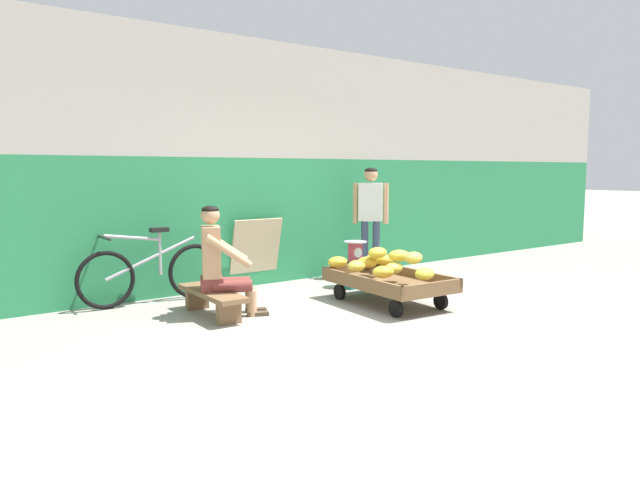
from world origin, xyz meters
TOP-DOWN VIEW (x-y plane):
  - ground_plane at (0.00, 0.00)m, footprint 80.00×80.00m
  - back_wall at (0.00, 2.73)m, footprint 16.00×0.30m
  - banana_cart at (0.60, 0.72)m, footprint 0.95×1.50m
  - banana_pile at (0.60, 0.84)m, footprint 0.88×1.40m
  - low_bench at (-1.23, 1.42)m, footprint 0.35×1.11m
  - vendor_seated at (-1.15, 1.38)m, footprint 0.74×0.63m
  - plastic_crate at (0.96, 1.72)m, footprint 0.36×0.28m
  - weighing_scale at (0.96, 1.72)m, footprint 0.30×0.30m
  - bicycle_near_left at (-1.50, 2.36)m, footprint 1.66×0.48m
  - sign_board at (-0.04, 2.53)m, footprint 0.70×0.23m
  - customer_adult at (1.54, 2.09)m, footprint 0.37×0.38m
  - shopping_bag at (1.30, 1.32)m, footprint 0.18×0.12m

SIDE VIEW (x-z plane):
  - ground_plane at x=0.00m, z-range 0.00..0.00m
  - shopping_bag at x=1.30m, z-range 0.00..0.24m
  - plastic_crate at x=0.96m, z-range 0.00..0.30m
  - low_bench at x=-1.23m, z-range 0.06..0.33m
  - banana_cart at x=0.60m, z-range 0.06..0.42m
  - bicycle_near_left at x=-1.50m, z-range -0.08..0.78m
  - sign_board at x=-0.04m, z-range 0.00..0.88m
  - weighing_scale at x=0.96m, z-range 0.31..0.60m
  - banana_pile at x=0.60m, z-range 0.33..0.59m
  - vendor_seated at x=-1.15m, z-range 0.00..1.14m
  - customer_adult at x=1.54m, z-range 0.19..1.72m
  - back_wall at x=0.00m, z-range 0.00..3.14m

